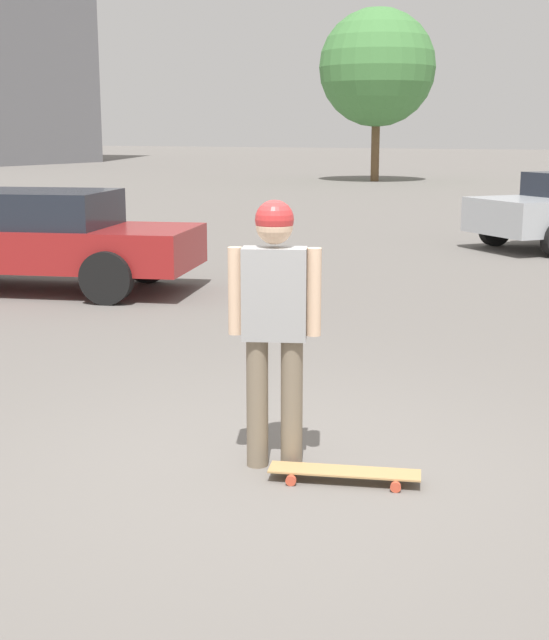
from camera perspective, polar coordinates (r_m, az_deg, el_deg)
name	(u,v)px	position (r m, az deg, el deg)	size (l,w,h in m)	color
ground_plane	(274,465)	(6.11, 0.00, -9.29)	(220.00, 220.00, 0.00)	slate
person	(274,311)	(5.80, 0.00, 0.61)	(0.57, 0.35, 1.79)	#7A6B56
skateboard	(344,472)	(5.83, 4.50, -9.70)	(0.99, 0.49, 0.08)	tan
car_parked_near	(29,238)	(13.10, -15.44, 5.11)	(5.11, 3.15, 1.41)	maroon
tree_distant	(377,68)	(41.19, 6.58, 15.74)	(5.16, 5.16, 7.56)	brown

